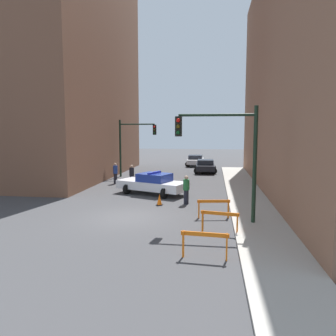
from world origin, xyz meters
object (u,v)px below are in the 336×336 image
object	(u,v)px
traffic_light_far	(132,140)
police_car	(153,183)
parked_car_mid	(196,160)
pedestrian_sidewalk	(186,189)
barrier_front	(205,241)
parked_car_near	(205,166)
barrier_mid	(220,219)
barrier_back	(214,206)
traffic_cone	(159,200)
traffic_light_near	(228,147)
pedestrian_corner	(115,173)
pedestrian_crossing	(132,175)

from	to	relation	value
traffic_light_far	police_car	bearing A→B (deg)	-66.54
parked_car_mid	pedestrian_sidewalk	world-z (taller)	pedestrian_sidewalk
parked_car_mid	barrier_front	distance (m)	28.84
parked_car_near	parked_car_mid	xyz separation A→B (m)	(-1.34, 6.11, 0.00)
police_car	barrier_mid	xyz separation A→B (m)	(4.30, -7.86, -0.11)
traffic_light_far	pedestrian_sidewalk	size ratio (longest dim) A/B	3.13
traffic_light_far	barrier_back	xyz separation A→B (m)	(7.43, -13.32, -2.78)
traffic_cone	parked_car_mid	bearing A→B (deg)	87.70
parked_car_near	police_car	bearing A→B (deg)	-106.85
parked_car_near	parked_car_mid	bearing A→B (deg)	100.34
pedestrian_sidewalk	barrier_back	distance (m)	3.28
barrier_front	barrier_back	distance (m)	5.18
traffic_light_near	parked_car_near	bearing A→B (deg)	94.58
police_car	barrier_back	world-z (taller)	police_car
police_car	pedestrian_corner	xyz separation A→B (m)	(-3.76, 3.85, 0.14)
traffic_light_far	barrier_front	world-z (taller)	traffic_light_far
pedestrian_corner	barrier_mid	world-z (taller)	pedestrian_corner
traffic_light_far	parked_car_near	size ratio (longest dim) A/B	1.19
parked_car_mid	barrier_back	bearing A→B (deg)	-84.17
barrier_back	parked_car_mid	bearing A→B (deg)	95.35
pedestrian_crossing	police_car	bearing A→B (deg)	133.68
police_car	barrier_front	bearing A→B (deg)	-138.33
traffic_light_far	police_car	xyz separation A→B (m)	(3.38, -7.79, -2.67)
parked_car_near	pedestrian_sidewalk	distance (m)	14.65
traffic_light_far	barrier_back	bearing A→B (deg)	-60.84
pedestrian_crossing	traffic_cone	bearing A→B (deg)	123.08
traffic_light_near	barrier_mid	world-z (taller)	traffic_light_near
traffic_light_far	parked_car_mid	world-z (taller)	traffic_light_far
pedestrian_sidewalk	barrier_front	world-z (taller)	pedestrian_sidewalk
parked_car_near	barrier_back	xyz separation A→B (m)	(0.87, -17.49, -0.06)
pedestrian_corner	traffic_cone	xyz separation A→B (m)	(4.75, -7.05, -0.54)
barrier_mid	traffic_cone	size ratio (longest dim) A/B	2.41
barrier_mid	barrier_front	bearing A→B (deg)	-100.69
traffic_light_near	barrier_front	distance (m)	5.23
traffic_light_near	barrier_back	bearing A→B (deg)	123.03
police_car	pedestrian_sidewalk	xyz separation A→B (m)	(2.47, -2.67, 0.14)
pedestrian_sidewalk	barrier_mid	bearing A→B (deg)	105.68
barrier_mid	barrier_back	distance (m)	2.35
police_car	barrier_back	size ratio (longest dim) A/B	3.19
pedestrian_crossing	traffic_cone	xyz separation A→B (m)	(3.11, -5.86, -0.54)
traffic_light_near	traffic_cone	xyz separation A→B (m)	(-3.66, 3.25, -3.21)
barrier_front	traffic_light_near	bearing A→B (deg)	78.29
traffic_light_near	traffic_cone	world-z (taller)	traffic_light_near
police_car	traffic_light_far	bearing A→B (deg)	45.73
police_car	traffic_cone	size ratio (longest dim) A/B	7.70
traffic_cone	parked_car_near	bearing A→B (deg)	81.79
barrier_back	parked_car_near	bearing A→B (deg)	92.86
traffic_light_near	pedestrian_crossing	world-z (taller)	traffic_light_near
traffic_light_near	pedestrian_corner	size ratio (longest dim) A/B	3.13
parked_car_mid	barrier_back	size ratio (longest dim) A/B	2.72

